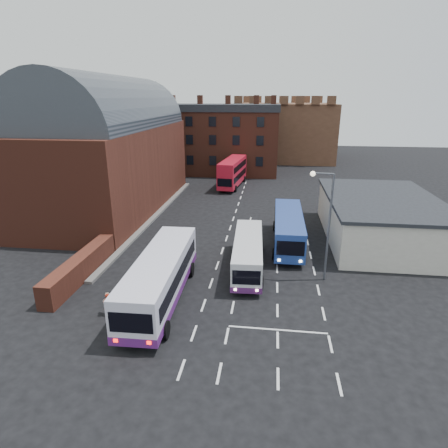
# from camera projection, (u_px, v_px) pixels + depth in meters

# --- Properties ---
(ground) EXTENTS (180.00, 180.00, 0.00)m
(ground) POSITION_uv_depth(u_px,v_px,m) (206.00, 299.00, 26.22)
(ground) COLOR black
(railway_station) EXTENTS (12.00, 28.00, 16.00)m
(railway_station) POSITION_uv_depth(u_px,v_px,m) (109.00, 147.00, 45.36)
(railway_station) COLOR #602B1E
(railway_station) RESTS_ON ground
(forecourt_wall) EXTENTS (1.20, 10.00, 1.80)m
(forecourt_wall) POSITION_uv_depth(u_px,v_px,m) (81.00, 267.00, 29.06)
(forecourt_wall) COLOR #602B1E
(forecourt_wall) RESTS_ON ground
(cream_building) EXTENTS (10.40, 16.40, 4.25)m
(cream_building) POSITION_uv_depth(u_px,v_px,m) (380.00, 218.00, 36.82)
(cream_building) COLOR beige
(cream_building) RESTS_ON ground
(brick_terrace) EXTENTS (22.00, 10.00, 11.00)m
(brick_terrace) POSITION_uv_depth(u_px,v_px,m) (217.00, 142.00, 68.34)
(brick_terrace) COLOR brown
(brick_terrace) RESTS_ON ground
(castle_keep) EXTENTS (22.00, 22.00, 12.00)m
(castle_keep) POSITION_uv_depth(u_px,v_px,m) (282.00, 131.00, 85.47)
(castle_keep) COLOR brown
(castle_keep) RESTS_ON ground
(bus_white_outbound) EXTENTS (3.30, 12.13, 3.29)m
(bus_white_outbound) POSITION_uv_depth(u_px,v_px,m) (161.00, 274.00, 25.58)
(bus_white_outbound) COLOR silver
(bus_white_outbound) RESTS_ON ground
(bus_white_inbound) EXTENTS (2.80, 9.83, 2.66)m
(bus_white_inbound) POSITION_uv_depth(u_px,v_px,m) (248.00, 251.00, 30.33)
(bus_white_inbound) COLOR silver
(bus_white_inbound) RESTS_ON ground
(bus_blue) EXTENTS (2.85, 11.17, 3.04)m
(bus_blue) POSITION_uv_depth(u_px,v_px,m) (288.00, 227.00, 35.29)
(bus_blue) COLOR navy
(bus_blue) RESTS_ON ground
(bus_red_double) EXTENTS (3.55, 10.88, 4.27)m
(bus_red_double) POSITION_uv_depth(u_px,v_px,m) (233.00, 172.00, 58.39)
(bus_red_double) COLOR red
(bus_red_double) RESTS_ON ground
(street_lamp) EXTENTS (1.72, 0.41, 8.45)m
(street_lamp) POSITION_uv_depth(u_px,v_px,m) (326.00, 217.00, 27.43)
(street_lamp) COLOR #565A63
(street_lamp) RESTS_ON ground
(pedestrian_red) EXTENTS (0.69, 0.66, 1.59)m
(pedestrian_red) POSITION_uv_depth(u_px,v_px,m) (108.00, 305.00, 24.05)
(pedestrian_red) COLOR #9E2615
(pedestrian_red) RESTS_ON ground
(pedestrian_beige) EXTENTS (0.81, 0.66, 1.52)m
(pedestrian_beige) POSITION_uv_depth(u_px,v_px,m) (108.00, 303.00, 24.30)
(pedestrian_beige) COLOR beige
(pedestrian_beige) RESTS_ON ground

